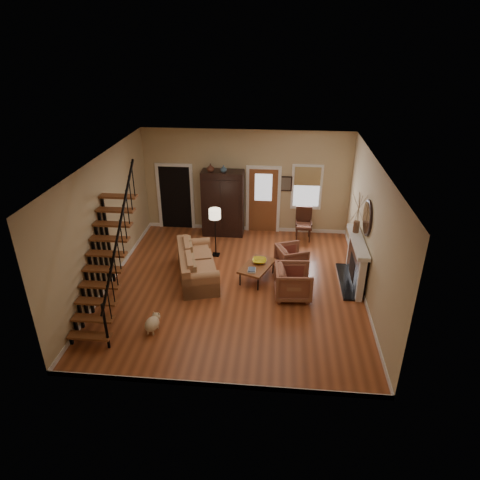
# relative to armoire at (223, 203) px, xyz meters

# --- Properties ---
(room) EXTENTS (7.00, 7.33, 3.30)m
(room) POSITION_rel_armoire_xyz_m (0.29, -1.39, 0.46)
(room) COLOR #9B4C27
(room) RESTS_ON ground
(staircase) EXTENTS (0.94, 2.80, 3.20)m
(staircase) POSITION_rel_armoire_xyz_m (-2.08, -4.45, 0.55)
(staircase) COLOR brown
(staircase) RESTS_ON ground
(fireplace) EXTENTS (0.33, 1.95, 2.30)m
(fireplace) POSITION_rel_armoire_xyz_m (3.83, -2.65, -0.31)
(fireplace) COLOR black
(fireplace) RESTS_ON ground
(armoire) EXTENTS (1.30, 0.60, 2.10)m
(armoire) POSITION_rel_armoire_xyz_m (0.00, 0.00, 0.00)
(armoire) COLOR black
(armoire) RESTS_ON ground
(vase_a) EXTENTS (0.24, 0.24, 0.25)m
(vase_a) POSITION_rel_armoire_xyz_m (-0.35, -0.10, 1.17)
(vase_a) COLOR #4C2619
(vase_a) RESTS_ON armoire
(vase_b) EXTENTS (0.20, 0.20, 0.21)m
(vase_b) POSITION_rel_armoire_xyz_m (0.05, -0.10, 1.16)
(vase_b) COLOR #334C60
(vase_b) RESTS_ON armoire
(sofa) EXTENTS (1.47, 2.30, 0.79)m
(sofa) POSITION_rel_armoire_xyz_m (-0.33, -2.79, -0.65)
(sofa) COLOR #AA754D
(sofa) RESTS_ON ground
(coffee_table) EXTENTS (1.01, 1.26, 0.42)m
(coffee_table) POSITION_rel_armoire_xyz_m (1.25, -2.73, -0.84)
(coffee_table) COLOR brown
(coffee_table) RESTS_ON ground
(bowl) EXTENTS (0.38, 0.38, 0.09)m
(bowl) POSITION_rel_armoire_xyz_m (1.30, -2.58, -0.58)
(bowl) COLOR gold
(bowl) RESTS_ON coffee_table
(books) EXTENTS (0.20, 0.28, 0.05)m
(books) POSITION_rel_armoire_xyz_m (1.13, -3.03, -0.60)
(books) COLOR beige
(books) RESTS_ON coffee_table
(armchair_left) EXTENTS (0.96, 0.93, 0.82)m
(armchair_left) POSITION_rel_armoire_xyz_m (2.18, -3.45, -0.64)
(armchair_left) COLOR brown
(armchair_left) RESTS_ON ground
(armchair_right) EXTENTS (0.99, 0.97, 0.70)m
(armchair_right) POSITION_rel_armoire_xyz_m (2.16, -2.10, -0.70)
(armchair_right) COLOR brown
(armchair_right) RESTS_ON ground
(floor_lamp) EXTENTS (0.36, 0.36, 1.46)m
(floor_lamp) POSITION_rel_armoire_xyz_m (-0.03, -1.51, -0.32)
(floor_lamp) COLOR black
(floor_lamp) RESTS_ON ground
(side_chair) EXTENTS (0.54, 0.54, 1.02)m
(side_chair) POSITION_rel_armoire_xyz_m (2.55, -0.20, -0.54)
(side_chair) COLOR #3E1E13
(side_chair) RESTS_ON ground
(dog) EXTENTS (0.36, 0.53, 0.36)m
(dog) POSITION_rel_armoire_xyz_m (-0.91, -5.15, -0.87)
(dog) COLOR beige
(dog) RESTS_ON ground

